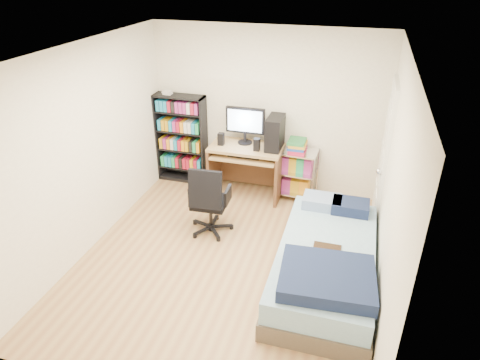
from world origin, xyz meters
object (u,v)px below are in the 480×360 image
(office_chair, at_px, (210,212))
(bed, at_px, (326,263))
(media_shelf, at_px, (181,138))
(computer_desk, at_px, (254,150))

(office_chair, xyz_separation_m, bed, (1.59, -0.59, -0.05))
(media_shelf, relative_size, computer_desk, 1.09)
(media_shelf, xyz_separation_m, bed, (2.55, -1.93, -0.47))
(computer_desk, relative_size, bed, 0.64)
(office_chair, relative_size, bed, 0.46)
(media_shelf, height_order, computer_desk, media_shelf)
(media_shelf, distance_m, bed, 3.23)
(media_shelf, bearing_deg, office_chair, -54.59)
(computer_desk, height_order, bed, computer_desk)
(media_shelf, bearing_deg, bed, -37.20)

